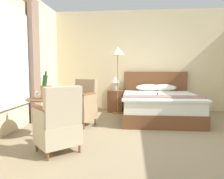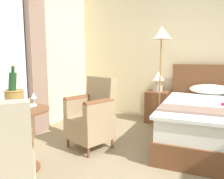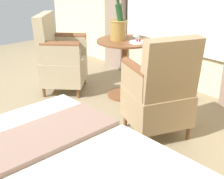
# 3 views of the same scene
# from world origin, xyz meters

# --- Properties ---
(ground_plane) EXTENTS (7.03, 7.03, 0.00)m
(ground_plane) POSITION_xyz_m (0.00, 0.00, 0.00)
(ground_plane) COLOR gray
(wall_headboard_side) EXTENTS (5.65, 0.12, 2.91)m
(wall_headboard_side) POSITION_xyz_m (0.00, 2.79, 1.45)
(wall_headboard_side) COLOR beige
(wall_headboard_side) RESTS_ON ground
(wall_window_side) EXTENTS (0.27, 5.58, 2.91)m
(wall_window_side) POSITION_xyz_m (-2.81, 0.00, 1.45)
(wall_window_side) COLOR beige
(wall_window_side) RESTS_ON ground
(bed) EXTENTS (1.79, 2.14, 1.13)m
(bed) POSITION_xyz_m (0.19, 1.63, 0.33)
(bed) COLOR brown
(bed) RESTS_ON ground
(nightstand) EXTENTS (0.44, 0.42, 0.61)m
(nightstand) POSITION_xyz_m (-0.95, 2.39, 0.30)
(nightstand) COLOR brown
(nightstand) RESTS_ON ground
(bedside_lamp) EXTENTS (0.24, 0.24, 0.39)m
(bedside_lamp) POSITION_xyz_m (-0.95, 2.39, 0.84)
(bedside_lamp) COLOR #B0AC9E
(bedside_lamp) RESTS_ON nightstand
(floor_lamp_brass) EXTENTS (0.36, 0.36, 1.81)m
(floor_lamp_brass) POSITION_xyz_m (-0.87, 2.14, 1.54)
(floor_lamp_brass) COLOR olive
(floor_lamp_brass) RESTS_ON ground
(side_table_round) EXTENTS (0.66, 0.66, 0.70)m
(side_table_round) POSITION_xyz_m (-1.98, -0.10, 0.43)
(side_table_round) COLOR brown
(side_table_round) RESTS_ON ground
(champagne_bucket) EXTENTS (0.20, 0.20, 0.49)m
(champagne_bucket) POSITION_xyz_m (-1.95, -0.18, 0.85)
(champagne_bucket) COLOR olive
(champagne_bucket) RESTS_ON side_table_round
(wine_glass_near_bucket) EXTENTS (0.07, 0.07, 0.16)m
(wine_glass_near_bucket) POSITION_xyz_m (-1.95, 0.11, 0.81)
(wine_glass_near_bucket) COLOR white
(wine_glass_near_bucket) RESTS_ON side_table_round
(wine_glass_near_edge) EXTENTS (0.07, 0.07, 0.13)m
(wine_glass_near_edge) POSITION_xyz_m (-2.15, -0.07, 0.79)
(wine_glass_near_edge) COLOR white
(wine_glass_near_edge) RESTS_ON side_table_round
(snack_plate) EXTENTS (0.19, 0.19, 0.04)m
(snack_plate) POSITION_xyz_m (-2.01, 0.08, 0.71)
(snack_plate) COLOR white
(snack_plate) RESTS_ON side_table_round
(armchair_by_window) EXTENTS (0.69, 0.70, 0.99)m
(armchair_by_window) POSITION_xyz_m (-1.55, 0.79, 0.44)
(armchair_by_window) COLOR brown
(armchair_by_window) RESTS_ON ground
(armchair_facing_bed) EXTENTS (0.76, 0.76, 0.98)m
(armchair_facing_bed) POSITION_xyz_m (-1.52, -0.78, 0.43)
(armchair_facing_bed) COLOR brown
(armchair_facing_bed) RESTS_ON ground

